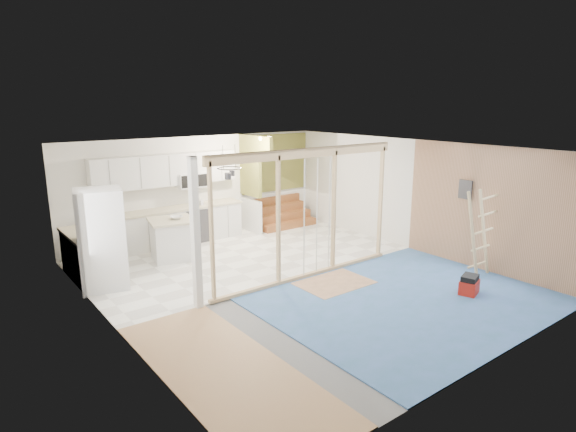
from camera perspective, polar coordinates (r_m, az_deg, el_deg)
room at (r=9.18m, az=0.85°, el=-0.08°), size 7.01×8.01×2.61m
floor_overlays at (r=9.66m, az=0.94°, el=-7.41°), size 7.00×8.00×0.03m
stud_frame at (r=8.95m, az=-0.50°, el=1.57°), size 4.66×0.14×2.60m
base_cabinets at (r=11.48m, az=-16.11°, el=-2.13°), size 4.45×2.24×0.93m
upper_cabinets at (r=11.91m, az=-13.90°, el=5.21°), size 3.60×0.41×0.85m
green_partition at (r=13.32m, az=-1.99°, el=2.63°), size 2.25×1.51×2.60m
pot_rack at (r=10.42m, az=-6.95°, el=5.35°), size 0.52×0.52×0.72m
sheathing_panel at (r=10.53m, az=23.01°, el=0.60°), size 0.02×4.00×2.60m
electrical_panel at (r=10.72m, az=20.28°, el=2.97°), size 0.04×0.30×0.40m
ceiling_light at (r=12.21m, az=-2.73°, el=9.19°), size 0.32×0.32×0.08m
fridge at (r=9.58m, az=-21.20°, el=-2.60°), size 1.00×0.96×1.90m
island at (r=10.99m, az=-13.56°, el=-2.73°), size 1.12×1.12×0.92m
bowl at (r=10.87m, az=-13.08°, el=-0.17°), size 0.35×0.35×0.07m
soap_bottle_a at (r=11.29m, az=-20.72°, el=0.55°), size 0.17×0.17×0.33m
soap_bottle_b at (r=12.14m, az=-10.22°, el=1.69°), size 0.09×0.09×0.17m
toolbox at (r=9.46m, az=20.69°, el=-7.70°), size 0.46×0.40×0.37m
ladder at (r=10.25m, az=21.78°, el=-1.89°), size 0.94×0.18×1.77m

